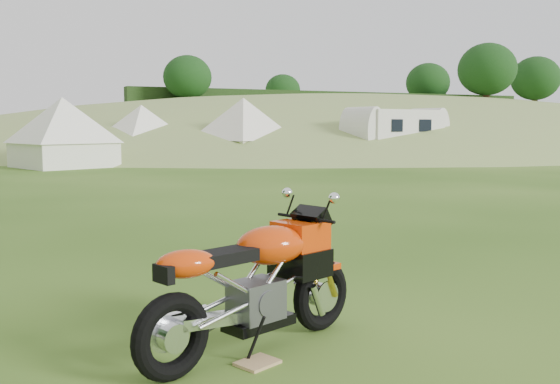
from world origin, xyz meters
name	(u,v)px	position (x,y,z in m)	size (l,w,h in m)	color
ground	(281,285)	(0.00, 0.00, 0.00)	(120.00, 120.00, 0.00)	#284C10
hillside	(344,144)	(24.00, 40.00, 0.00)	(80.00, 64.00, 8.00)	#879E50
hedgerow	(344,144)	(24.00, 40.00, 0.00)	(36.00, 1.20, 8.60)	black
sport_motorcycle	(254,275)	(-0.91, -1.58, 0.54)	(1.81, 0.45, 1.08)	red
plywood_board	(257,363)	(-0.98, -1.80, 0.01)	(0.26, 0.20, 0.02)	tan
tent_left	(63,132)	(-0.23, 18.93, 1.30)	(3.00, 3.00, 2.60)	white
tent_mid	(142,132)	(3.41, 22.49, 1.26)	(2.91, 2.91, 2.52)	white
tent_right	(244,130)	(7.10, 19.46, 1.34)	(3.09, 3.09, 2.68)	white
caravan	(395,135)	(13.29, 17.22, 1.13)	(4.82, 2.15, 2.26)	silver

